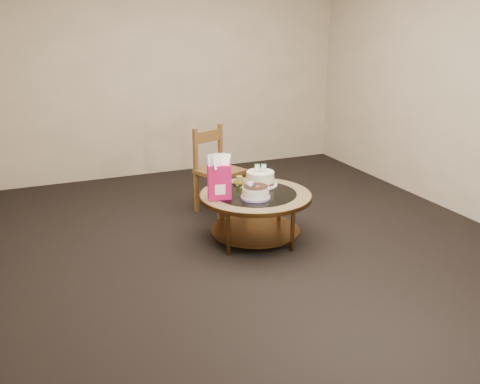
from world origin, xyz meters
name	(u,v)px	position (x,y,z in m)	size (l,w,h in m)	color
ground	(255,240)	(0.00, 0.00, 0.00)	(5.00, 5.00, 0.00)	black
room_walls	(257,70)	(0.00, 0.00, 1.54)	(4.52, 5.02, 2.61)	beige
coffee_table	(255,201)	(0.00, 0.00, 0.38)	(1.02, 1.02, 0.46)	#573718
decorated_cake	(255,193)	(-0.06, -0.12, 0.51)	(0.26, 0.26, 0.15)	#BA9ADA
cream_cake	(260,178)	(0.14, 0.20, 0.52)	(0.32, 0.32, 0.20)	white
gift_bag	(219,177)	(-0.35, -0.01, 0.65)	(0.22, 0.18, 0.40)	#DC145F
pillar_candle	(239,181)	(-0.03, 0.30, 0.49)	(0.12, 0.12, 0.09)	#E6D95F
dining_chair	(217,170)	(-0.04, 0.86, 0.45)	(0.54, 0.54, 0.89)	brown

